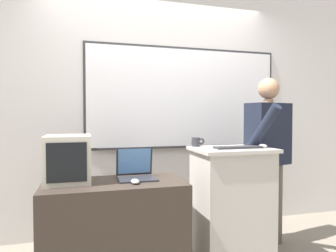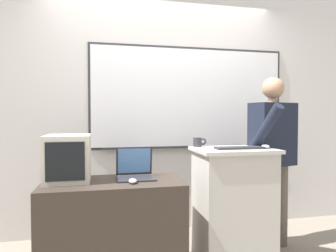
{
  "view_description": "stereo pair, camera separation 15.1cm",
  "coord_description": "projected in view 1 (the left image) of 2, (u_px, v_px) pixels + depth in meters",
  "views": [
    {
      "loc": [
        -0.76,
        -1.96,
        1.25
      ],
      "look_at": [
        -0.1,
        0.43,
        1.17
      ],
      "focal_mm": 32.0,
      "sensor_mm": 36.0,
      "label": 1
    },
    {
      "loc": [
        -0.62,
        -1.99,
        1.25
      ],
      "look_at": [
        -0.1,
        0.43,
        1.17
      ],
      "focal_mm": 32.0,
      "sensor_mm": 36.0,
      "label": 2
    }
  ],
  "objects": [
    {
      "name": "back_wall",
      "position": [
        157.0,
        101.0,
        3.31
      ],
      "size": [
        6.4,
        0.17,
        2.84
      ],
      "color": "silver",
      "rests_on": "ground_plane"
    },
    {
      "name": "lectern_podium",
      "position": [
        232.0,
        203.0,
        2.63
      ],
      "size": [
        0.67,
        0.51,
        0.97
      ],
      "color": "#BCB7AD",
      "rests_on": "ground_plane"
    },
    {
      "name": "side_desk",
      "position": [
        115.0,
        232.0,
        2.25
      ],
      "size": [
        1.05,
        0.53,
        0.76
      ],
      "color": "#382D26",
      "rests_on": "ground_plane"
    },
    {
      "name": "person_presenter",
      "position": [
        268.0,
        149.0,
        2.88
      ],
      "size": [
        0.59,
        0.6,
        1.62
      ],
      "rotation": [
        0.0,
        0.0,
        0.26
      ],
      "color": "brown",
      "rests_on": "ground_plane"
    },
    {
      "name": "laptop",
      "position": [
        135.0,
        169.0,
        2.38
      ],
      "size": [
        0.3,
        0.26,
        0.24
      ],
      "color": "#28282D",
      "rests_on": "side_desk"
    },
    {
      "name": "wireless_keyboard",
      "position": [
        238.0,
        147.0,
        2.55
      ],
      "size": [
        0.41,
        0.12,
        0.02
      ],
      "color": "#2D2D30",
      "rests_on": "lectern_podium"
    },
    {
      "name": "computer_mouse_by_laptop",
      "position": [
        135.0,
        181.0,
        2.17
      ],
      "size": [
        0.06,
        0.1,
        0.03
      ],
      "color": "#BCBCC1",
      "rests_on": "side_desk"
    },
    {
      "name": "computer_mouse_by_keyboard",
      "position": [
        263.0,
        146.0,
        2.6
      ],
      "size": [
        0.06,
        0.1,
        0.03
      ],
      "color": "#BCBCC1",
      "rests_on": "lectern_podium"
    },
    {
      "name": "crt_monitor",
      "position": [
        68.0,
        159.0,
        2.21
      ],
      "size": [
        0.32,
        0.36,
        0.35
      ],
      "color": "beige",
      "rests_on": "side_desk"
    },
    {
      "name": "coffee_mug",
      "position": [
        196.0,
        142.0,
        2.72
      ],
      "size": [
        0.12,
        0.07,
        0.08
      ],
      "color": "#333338",
      "rests_on": "lectern_podium"
    }
  ]
}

